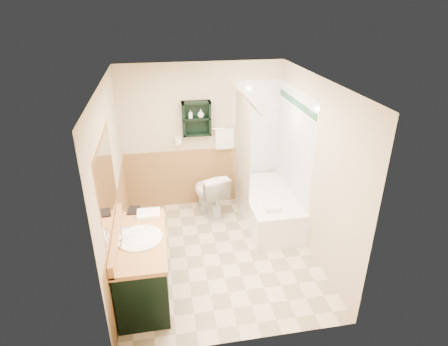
% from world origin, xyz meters
% --- Properties ---
extents(floor, '(3.00, 3.00, 0.00)m').
position_xyz_m(floor, '(0.00, 0.00, 0.00)').
color(floor, beige).
rests_on(floor, ground).
extents(back_wall, '(2.60, 0.04, 2.40)m').
position_xyz_m(back_wall, '(0.00, 1.52, 1.20)').
color(back_wall, beige).
rests_on(back_wall, ground).
extents(left_wall, '(0.04, 3.00, 2.40)m').
position_xyz_m(left_wall, '(-1.32, 0.00, 1.20)').
color(left_wall, beige).
rests_on(left_wall, ground).
extents(right_wall, '(0.04, 3.00, 2.40)m').
position_xyz_m(right_wall, '(1.32, 0.00, 1.20)').
color(right_wall, beige).
rests_on(right_wall, ground).
extents(ceiling, '(2.60, 3.00, 0.04)m').
position_xyz_m(ceiling, '(0.00, 0.00, 2.42)').
color(ceiling, white).
rests_on(ceiling, back_wall).
extents(wainscot_left, '(2.98, 2.98, 1.00)m').
position_xyz_m(wainscot_left, '(-1.29, 0.00, 0.50)').
color(wainscot_left, '#AD7946').
rests_on(wainscot_left, left_wall).
extents(wainscot_back, '(2.58, 2.58, 1.00)m').
position_xyz_m(wainscot_back, '(0.00, 1.49, 0.50)').
color(wainscot_back, '#AD7946').
rests_on(wainscot_back, back_wall).
extents(mirror_frame, '(1.30, 1.30, 1.00)m').
position_xyz_m(mirror_frame, '(-1.27, -0.55, 1.50)').
color(mirror_frame, '#9B5932').
rests_on(mirror_frame, left_wall).
extents(mirror_glass, '(1.20, 1.20, 0.90)m').
position_xyz_m(mirror_glass, '(-1.27, -0.55, 1.50)').
color(mirror_glass, white).
rests_on(mirror_glass, left_wall).
extents(tile_right, '(1.50, 1.50, 2.10)m').
position_xyz_m(tile_right, '(1.28, 0.75, 1.05)').
color(tile_right, white).
rests_on(tile_right, right_wall).
extents(tile_back, '(0.95, 0.95, 2.10)m').
position_xyz_m(tile_back, '(1.03, 1.48, 1.05)').
color(tile_back, white).
rests_on(tile_back, back_wall).
extents(tile_accent, '(1.50, 1.50, 0.10)m').
position_xyz_m(tile_accent, '(1.27, 0.75, 1.90)').
color(tile_accent, '#154C2B').
rests_on(tile_accent, right_wall).
extents(wall_shelf, '(0.45, 0.15, 0.55)m').
position_xyz_m(wall_shelf, '(-0.10, 1.41, 1.55)').
color(wall_shelf, black).
rests_on(wall_shelf, back_wall).
extents(hair_dryer, '(0.10, 0.24, 0.18)m').
position_xyz_m(hair_dryer, '(-0.40, 1.43, 1.20)').
color(hair_dryer, white).
rests_on(hair_dryer, back_wall).
extents(towel_bar, '(0.40, 0.06, 0.40)m').
position_xyz_m(towel_bar, '(0.35, 1.45, 1.35)').
color(towel_bar, white).
rests_on(towel_bar, back_wall).
extents(curtain_rod, '(0.03, 1.60, 0.03)m').
position_xyz_m(curtain_rod, '(0.53, 0.75, 2.00)').
color(curtain_rod, silver).
rests_on(curtain_rod, back_wall).
extents(shower_curtain, '(1.05, 1.05, 1.70)m').
position_xyz_m(shower_curtain, '(0.53, 0.92, 1.15)').
color(shower_curtain, '#C2AF92').
rests_on(shower_curtain, curtain_rod).
extents(vanity, '(0.59, 1.26, 0.80)m').
position_xyz_m(vanity, '(-0.99, -0.60, 0.40)').
color(vanity, black).
rests_on(vanity, ground).
extents(bathtub, '(0.76, 1.50, 0.51)m').
position_xyz_m(bathtub, '(0.93, 0.68, 0.25)').
color(bathtub, white).
rests_on(bathtub, ground).
extents(toilet, '(0.63, 0.86, 0.75)m').
position_xyz_m(toilet, '(0.03, 1.08, 0.38)').
color(toilet, white).
rests_on(toilet, ground).
extents(counter_towel, '(0.28, 0.22, 0.04)m').
position_xyz_m(counter_towel, '(-0.89, -0.11, 0.82)').
color(counter_towel, white).
rests_on(counter_towel, vanity).
extents(vanity_book, '(0.16, 0.04, 0.21)m').
position_xyz_m(vanity_book, '(-1.16, 0.03, 0.90)').
color(vanity_book, black).
rests_on(vanity_book, vanity).
extents(tub_towel, '(0.22, 0.18, 0.07)m').
position_xyz_m(tub_towel, '(0.82, 0.19, 0.54)').
color(tub_towel, white).
rests_on(tub_towel, bathtub).
extents(soap_bottle_a, '(0.07, 0.13, 0.06)m').
position_xyz_m(soap_bottle_a, '(-0.19, 1.40, 1.59)').
color(soap_bottle_a, white).
rests_on(soap_bottle_a, wall_shelf).
extents(soap_bottle_b, '(0.13, 0.15, 0.10)m').
position_xyz_m(soap_bottle_b, '(-0.03, 1.40, 1.62)').
color(soap_bottle_b, white).
rests_on(soap_bottle_b, wall_shelf).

